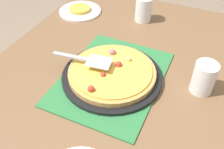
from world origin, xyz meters
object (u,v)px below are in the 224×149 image
at_px(served_slice_left, 80,9).
at_px(cup_far, 144,9).
at_px(cup_near, 204,78).
at_px(pizza_server, 87,60).
at_px(pizza_pan, 112,76).
at_px(pizza, 112,72).
at_px(plate_near_left, 80,11).

height_order(served_slice_left, cup_far, cup_far).
xyz_separation_m(cup_near, pizza_server, (0.09, -0.42, 0.01)).
relative_size(cup_near, pizza_server, 0.51).
bearing_deg(pizza_pan, pizza, -107.87).
distance_m(pizza, pizza_server, 0.10).
bearing_deg(pizza_pan, cup_far, -175.26).
xyz_separation_m(served_slice_left, cup_far, (-0.06, 0.33, 0.04)).
height_order(pizza_pan, cup_far, cup_far).
xyz_separation_m(plate_near_left, cup_far, (-0.06, 0.33, 0.06)).
relative_size(cup_far, pizza_server, 0.51).
xyz_separation_m(pizza_pan, pizza_server, (0.01, -0.10, 0.06)).
distance_m(served_slice_left, pizza_server, 0.50).
relative_size(served_slice_left, cup_far, 0.92).
height_order(pizza, cup_near, cup_near).
bearing_deg(cup_far, served_slice_left, -79.92).
bearing_deg(served_slice_left, plate_near_left, 0.00).
xyz_separation_m(pizza, pizza_server, (0.01, -0.10, 0.04)).
relative_size(pizza_pan, pizza_server, 1.63).
distance_m(pizza_pan, pizza_server, 0.11).
relative_size(pizza, cup_near, 2.75).
distance_m(pizza, cup_near, 0.33).
relative_size(pizza, plate_near_left, 1.50).
distance_m(plate_near_left, pizza_server, 0.50).
bearing_deg(cup_far, pizza_server, -7.10).
xyz_separation_m(plate_near_left, cup_near, (0.32, 0.69, 0.06)).
bearing_deg(cup_near, pizza_pan, -76.33).
bearing_deg(pizza_pan, plate_near_left, -137.35).
height_order(plate_near_left, cup_far, cup_far).
height_order(pizza, cup_far, cup_far).
distance_m(plate_near_left, cup_near, 0.76).
xyz_separation_m(cup_far, pizza_server, (0.47, -0.06, 0.01)).
bearing_deg(cup_near, served_slice_left, -115.20).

